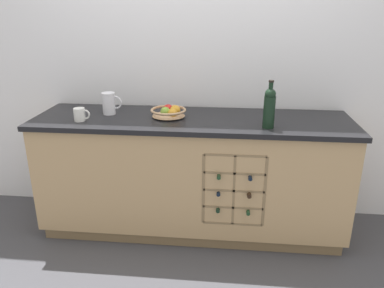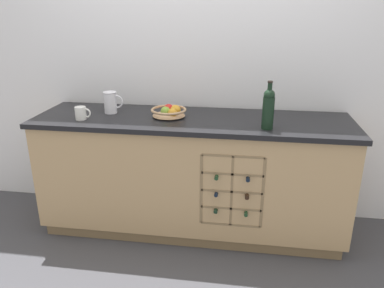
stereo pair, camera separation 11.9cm
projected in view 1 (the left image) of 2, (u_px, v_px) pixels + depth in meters
name	position (u px, v px, depth m)	size (l,w,h in m)	color
ground_plane	(192.00, 226.00, 2.97)	(14.00, 14.00, 0.00)	#424247
back_wall	(197.00, 57.00, 2.87)	(4.62, 0.06, 2.55)	white
kitchen_island	(192.00, 174.00, 2.81)	(2.26, 0.66, 0.89)	olive
fruit_bowl	(169.00, 112.00, 2.67)	(0.26, 0.26, 0.08)	tan
white_pitcher	(109.00, 103.00, 2.73)	(0.15, 0.10, 0.16)	white
ceramic_mug	(80.00, 114.00, 2.58)	(0.11, 0.08, 0.09)	white
standing_wine_bottle	(269.00, 107.00, 2.40)	(0.08, 0.08, 0.31)	black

